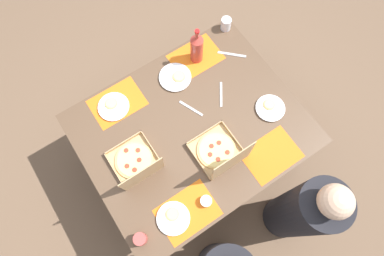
# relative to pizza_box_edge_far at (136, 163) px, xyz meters

# --- Properties ---
(ground_plane) EXTENTS (6.00, 6.00, 0.00)m
(ground_plane) POSITION_rel_pizza_box_edge_far_xyz_m (-0.44, -0.01, -0.77)
(ground_plane) COLOR brown
(dining_table) EXTENTS (1.46, 1.19, 0.72)m
(dining_table) POSITION_rel_pizza_box_edge_far_xyz_m (-0.44, -0.01, -0.14)
(dining_table) COLOR #3F3328
(dining_table) RESTS_ON ground_plane
(placemat_near_left) EXTENTS (0.36, 0.26, 0.00)m
(placemat_near_left) POSITION_rel_pizza_box_edge_far_xyz_m (-0.77, -0.46, -0.05)
(placemat_near_left) COLOR orange
(placemat_near_left) RESTS_ON dining_table
(placemat_near_right) EXTENTS (0.36, 0.26, 0.00)m
(placemat_near_right) POSITION_rel_pizza_box_edge_far_xyz_m (-0.11, -0.46, -0.05)
(placemat_near_right) COLOR orange
(placemat_near_right) RESTS_ON dining_table
(placemat_far_left) EXTENTS (0.36, 0.26, 0.00)m
(placemat_far_left) POSITION_rel_pizza_box_edge_far_xyz_m (-0.77, 0.43, -0.05)
(placemat_far_left) COLOR orange
(placemat_far_left) RESTS_ON dining_table
(placemat_far_right) EXTENTS (0.36, 0.26, 0.00)m
(placemat_far_right) POSITION_rel_pizza_box_edge_far_xyz_m (-0.11, 0.43, -0.05)
(placemat_far_right) COLOR orange
(placemat_far_right) RESTS_ON dining_table
(pizza_box_edge_far) EXTENTS (0.28, 0.31, 0.32)m
(pizza_box_edge_far) POSITION_rel_pizza_box_edge_far_xyz_m (0.00, 0.00, 0.00)
(pizza_box_edge_far) COLOR tan
(pizza_box_edge_far) RESTS_ON dining_table
(pizza_box_corner_right) EXTENTS (0.29, 0.29, 0.33)m
(pizza_box_corner_right) POSITION_rel_pizza_box_edge_far_xyz_m (-0.48, 0.24, 0.00)
(pizza_box_corner_right) COLOR tan
(pizza_box_corner_right) RESTS_ON dining_table
(plate_far_left) EXTENTS (0.23, 0.23, 0.03)m
(plate_far_left) POSITION_rel_pizza_box_edge_far_xyz_m (-0.55, -0.40, -0.04)
(plate_far_left) COLOR white
(plate_far_left) RESTS_ON dining_table
(plate_middle) EXTENTS (0.22, 0.22, 0.03)m
(plate_middle) POSITION_rel_pizza_box_edge_far_xyz_m (-0.07, -0.44, -0.04)
(plate_middle) COLOR white
(plate_middle) RESTS_ON dining_table
(plate_far_right) EXTENTS (0.20, 0.20, 0.03)m
(plate_far_right) POSITION_rel_pizza_box_edge_far_xyz_m (-0.96, 0.16, -0.04)
(plate_far_right) COLOR white
(plate_far_right) RESTS_ON dining_table
(plate_near_right) EXTENTS (0.21, 0.21, 0.03)m
(plate_near_right) POSITION_rel_pizza_box_edge_far_xyz_m (-0.02, 0.41, -0.04)
(plate_near_right) COLOR white
(plate_near_right) RESTS_ON dining_table
(soda_bottle) EXTENTS (0.09, 0.09, 0.32)m
(soda_bottle) POSITION_rel_pizza_box_edge_far_xyz_m (-0.76, -0.45, 0.08)
(soda_bottle) COLOR #B2382D
(soda_bottle) RESTS_ON dining_table
(cup_clear_left) EXTENTS (0.08, 0.08, 0.10)m
(cup_clear_left) POSITION_rel_pizza_box_edge_far_xyz_m (-1.09, -0.54, -0.00)
(cup_clear_left) COLOR silver
(cup_clear_left) RESTS_ON dining_table
(cup_red) EXTENTS (0.08, 0.08, 0.09)m
(cup_red) POSITION_rel_pizza_box_edge_far_xyz_m (0.21, 0.41, -0.01)
(cup_red) COLOR #BF4742
(cup_red) RESTS_ON dining_table
(condiment_bowl) EXTENTS (0.07, 0.07, 0.05)m
(condiment_bowl) POSITION_rel_pizza_box_edge_far_xyz_m (-0.24, 0.44, -0.03)
(condiment_bowl) COLOR white
(condiment_bowl) RESTS_ON dining_table
(fork_by_far_left) EXTENTS (0.12, 0.17, 0.00)m
(fork_by_far_left) POSITION_rel_pizza_box_edge_far_xyz_m (-0.74, -0.11, -0.05)
(fork_by_far_left) COLOR #B7B7BC
(fork_by_far_left) RESTS_ON dining_table
(knife_by_near_left) EXTENTS (0.16, 0.16, 0.00)m
(knife_by_near_left) POSITION_rel_pizza_box_edge_far_xyz_m (-1.00, -0.33, -0.05)
(knife_by_near_left) COLOR #B7B7BC
(knife_by_near_left) RESTS_ON dining_table
(fork_by_near_right) EXTENTS (0.09, 0.18, 0.00)m
(fork_by_near_right) POSITION_rel_pizza_box_edge_far_xyz_m (-0.51, -0.14, -0.05)
(fork_by_near_right) COLOR #B7B7BC
(fork_by_near_right) RESTS_ON dining_table
(diner_left_seat) EXTENTS (0.32, 0.32, 1.16)m
(diner_left_seat) POSITION_rel_pizza_box_edge_far_xyz_m (-0.77, 0.84, -0.25)
(diner_left_seat) COLOR black
(diner_left_seat) RESTS_ON ground_plane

